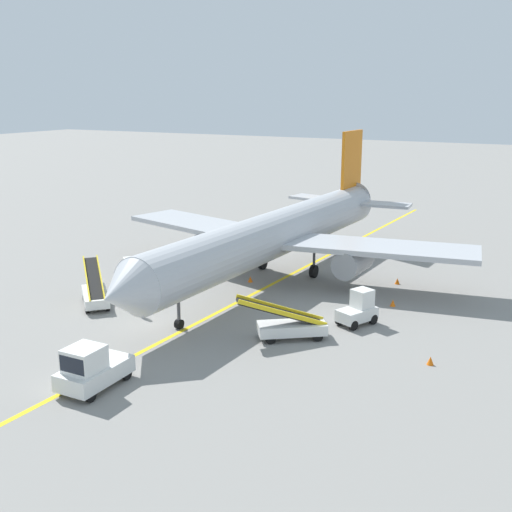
{
  "coord_description": "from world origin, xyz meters",
  "views": [
    {
      "loc": [
        21.24,
        -28.52,
        13.41
      ],
      "look_at": [
        1.9,
        8.62,
        2.5
      ],
      "focal_mm": 44.34,
      "sensor_mm": 36.0,
      "label": 1
    }
  ],
  "objects_px": {
    "safety_cone_wingtip_right": "(397,281)",
    "safety_cone_nose_right": "(393,303)",
    "safety_cone_tail_area": "(430,361)",
    "baggage_tug_near_wing": "(132,273)",
    "safety_cone_nose_left": "(165,262)",
    "baggage_tug_by_cargo_door": "(359,309)",
    "belt_loader_forward_hold": "(290,325)",
    "safety_cone_wingtip_left": "(250,279)",
    "ground_crew_marshaller": "(138,301)",
    "airliner": "(279,233)",
    "pushback_tug": "(92,369)",
    "belt_loader_aft_hold": "(95,293)"
  },
  "relations": [
    {
      "from": "pushback_tug",
      "to": "safety_cone_nose_left",
      "type": "xyz_separation_m",
      "value": [
        -9.77,
        19.47,
        -0.77
      ]
    },
    {
      "from": "ground_crew_marshaller",
      "to": "safety_cone_nose_right",
      "type": "xyz_separation_m",
      "value": [
        13.53,
        8.95,
        -0.69
      ]
    },
    {
      "from": "safety_cone_nose_left",
      "to": "safety_cone_wingtip_right",
      "type": "bearing_deg",
      "value": 10.75
    },
    {
      "from": "airliner",
      "to": "baggage_tug_near_wing",
      "type": "relative_size",
      "value": 13.42
    },
    {
      "from": "baggage_tug_near_wing",
      "to": "belt_loader_forward_hold",
      "type": "height_order",
      "value": "belt_loader_forward_hold"
    },
    {
      "from": "safety_cone_wingtip_right",
      "to": "baggage_tug_by_cargo_door",
      "type": "bearing_deg",
      "value": -89.31
    },
    {
      "from": "airliner",
      "to": "safety_cone_wingtip_left",
      "type": "height_order",
      "value": "airliner"
    },
    {
      "from": "airliner",
      "to": "safety_cone_nose_left",
      "type": "relative_size",
      "value": 80.28
    },
    {
      "from": "safety_cone_nose_left",
      "to": "safety_cone_wingtip_left",
      "type": "height_order",
      "value": "same"
    },
    {
      "from": "safety_cone_wingtip_right",
      "to": "safety_cone_tail_area",
      "type": "bearing_deg",
      "value": -68.0
    },
    {
      "from": "belt_loader_aft_hold",
      "to": "safety_cone_tail_area",
      "type": "distance_m",
      "value": 21.42
    },
    {
      "from": "baggage_tug_near_wing",
      "to": "safety_cone_nose_left",
      "type": "bearing_deg",
      "value": 102.04
    },
    {
      "from": "baggage_tug_by_cargo_door",
      "to": "safety_cone_nose_left",
      "type": "bearing_deg",
      "value": 162.6
    },
    {
      "from": "belt_loader_forward_hold",
      "to": "safety_cone_wingtip_left",
      "type": "distance_m",
      "value": 11.09
    },
    {
      "from": "safety_cone_wingtip_left",
      "to": "safety_cone_wingtip_right",
      "type": "height_order",
      "value": "same"
    },
    {
      "from": "belt_loader_forward_hold",
      "to": "safety_cone_nose_left",
      "type": "height_order",
      "value": "belt_loader_forward_hold"
    },
    {
      "from": "baggage_tug_by_cargo_door",
      "to": "ground_crew_marshaller",
      "type": "xyz_separation_m",
      "value": [
        -12.59,
        -4.82,
        -0.02
      ]
    },
    {
      "from": "pushback_tug",
      "to": "baggage_tug_near_wing",
      "type": "xyz_separation_m",
      "value": [
        -8.55,
        13.76,
        -0.07
      ]
    },
    {
      "from": "belt_loader_forward_hold",
      "to": "safety_cone_nose_left",
      "type": "bearing_deg",
      "value": 147.99
    },
    {
      "from": "ground_crew_marshaller",
      "to": "safety_cone_tail_area",
      "type": "bearing_deg",
      "value": 3.02
    },
    {
      "from": "pushback_tug",
      "to": "safety_cone_nose_right",
      "type": "bearing_deg",
      "value": 62.86
    },
    {
      "from": "belt_loader_forward_hold",
      "to": "safety_cone_wingtip_left",
      "type": "bearing_deg",
      "value": 129.54
    },
    {
      "from": "ground_crew_marshaller",
      "to": "airliner",
      "type": "bearing_deg",
      "value": 69.49
    },
    {
      "from": "baggage_tug_by_cargo_door",
      "to": "safety_cone_wingtip_right",
      "type": "distance_m",
      "value": 9.08
    },
    {
      "from": "baggage_tug_near_wing",
      "to": "baggage_tug_by_cargo_door",
      "type": "distance_m",
      "value": 16.81
    },
    {
      "from": "airliner",
      "to": "baggage_tug_near_wing",
      "type": "distance_m",
      "value": 10.97
    },
    {
      "from": "baggage_tug_by_cargo_door",
      "to": "safety_cone_nose_right",
      "type": "height_order",
      "value": "baggage_tug_by_cargo_door"
    },
    {
      "from": "baggage_tug_near_wing",
      "to": "safety_cone_nose_left",
      "type": "height_order",
      "value": "baggage_tug_near_wing"
    },
    {
      "from": "belt_loader_aft_hold",
      "to": "safety_cone_wingtip_right",
      "type": "bearing_deg",
      "value": 39.94
    },
    {
      "from": "safety_cone_wingtip_right",
      "to": "safety_cone_nose_right",
      "type": "bearing_deg",
      "value": -77.94
    },
    {
      "from": "baggage_tug_near_wing",
      "to": "safety_cone_nose_right",
      "type": "bearing_deg",
      "value": 13.3
    },
    {
      "from": "safety_cone_nose_right",
      "to": "ground_crew_marshaller",
      "type": "bearing_deg",
      "value": -146.53
    },
    {
      "from": "safety_cone_wingtip_left",
      "to": "safety_cone_wingtip_right",
      "type": "distance_m",
      "value": 10.6
    },
    {
      "from": "pushback_tug",
      "to": "ground_crew_marshaller",
      "type": "xyz_separation_m",
      "value": [
        -4.33,
        9.01,
        -0.08
      ]
    },
    {
      "from": "pushback_tug",
      "to": "ground_crew_marshaller",
      "type": "distance_m",
      "value": 9.99
    },
    {
      "from": "safety_cone_wingtip_left",
      "to": "safety_cone_wingtip_right",
      "type": "relative_size",
      "value": 1.0
    },
    {
      "from": "airliner",
      "to": "safety_cone_wingtip_right",
      "type": "relative_size",
      "value": 80.28
    },
    {
      "from": "baggage_tug_by_cargo_door",
      "to": "belt_loader_forward_hold",
      "type": "distance_m",
      "value": 4.77
    },
    {
      "from": "safety_cone_nose_right",
      "to": "belt_loader_forward_hold",
      "type": "bearing_deg",
      "value": -114.19
    },
    {
      "from": "safety_cone_tail_area",
      "to": "safety_cone_wingtip_left",
      "type": "bearing_deg",
      "value": 150.27
    },
    {
      "from": "baggage_tug_near_wing",
      "to": "safety_cone_wingtip_left",
      "type": "distance_m",
      "value": 8.51
    },
    {
      "from": "ground_crew_marshaller",
      "to": "safety_cone_wingtip_right",
      "type": "xyz_separation_m",
      "value": [
        12.48,
        13.87,
        -0.69
      ]
    },
    {
      "from": "safety_cone_tail_area",
      "to": "safety_cone_wingtip_right",
      "type": "bearing_deg",
      "value": 112.0
    },
    {
      "from": "airliner",
      "to": "safety_cone_tail_area",
      "type": "bearing_deg",
      "value": -37.55
    },
    {
      "from": "pushback_tug",
      "to": "safety_cone_nose_left",
      "type": "distance_m",
      "value": 21.8
    },
    {
      "from": "safety_cone_nose_right",
      "to": "belt_loader_aft_hold",
      "type": "bearing_deg",
      "value": -153.43
    },
    {
      "from": "pushback_tug",
      "to": "safety_cone_tail_area",
      "type": "height_order",
      "value": "pushback_tug"
    },
    {
      "from": "belt_loader_aft_hold",
      "to": "safety_cone_wingtip_left",
      "type": "height_order",
      "value": "belt_loader_aft_hold"
    },
    {
      "from": "pushback_tug",
      "to": "belt_loader_forward_hold",
      "type": "distance_m",
      "value": 11.35
    },
    {
      "from": "baggage_tug_near_wing",
      "to": "pushback_tug",
      "type": "bearing_deg",
      "value": -58.14
    }
  ]
}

